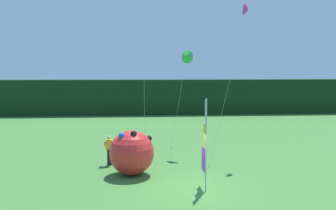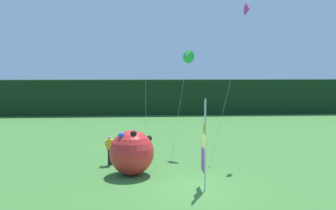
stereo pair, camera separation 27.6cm
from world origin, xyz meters
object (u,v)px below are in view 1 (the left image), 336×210
(inflatable_balloon, at_px, (132,153))
(kite_magenta_delta_2, at_px, (246,10))
(banner_flag, at_px, (205,146))
(person_near_banner, at_px, (131,145))
(person_mid_field, at_px, (109,150))
(folding_chair, at_px, (116,154))
(kite_green_delta_0, at_px, (186,57))

(inflatable_balloon, xyz_separation_m, kite_magenta_delta_2, (6.67, 3.09, 7.63))
(banner_flag, height_order, person_near_banner, banner_flag)
(person_mid_field, distance_m, folding_chair, 0.67)
(banner_flag, distance_m, kite_green_delta_0, 8.41)
(person_mid_field, bearing_deg, inflatable_balloon, -57.68)
(person_mid_field, xyz_separation_m, folding_chair, (0.38, 0.40, -0.37))
(person_near_banner, relative_size, kite_magenta_delta_2, 0.18)
(banner_flag, height_order, person_mid_field, banner_flag)
(kite_magenta_delta_2, bearing_deg, person_mid_field, -172.58)
(banner_flag, bearing_deg, person_near_banner, 120.48)
(folding_chair, bearing_deg, person_near_banner, 42.70)
(kite_magenta_delta_2, bearing_deg, banner_flag, -121.25)
(inflatable_balloon, distance_m, kite_magenta_delta_2, 10.60)
(person_mid_field, relative_size, inflatable_balloon, 0.71)
(person_near_banner, xyz_separation_m, person_mid_field, (-1.20, -1.17, -0.02))
(person_near_banner, bearing_deg, banner_flag, -59.52)
(person_near_banner, height_order, inflatable_balloon, inflatable_balloon)
(person_near_banner, distance_m, inflatable_balloon, 3.23)
(person_mid_field, relative_size, folding_chair, 1.87)
(person_mid_field, relative_size, kite_green_delta_0, 0.25)
(inflatable_balloon, height_order, kite_green_delta_0, kite_green_delta_0)
(person_mid_field, xyz_separation_m, kite_green_delta_0, (4.67, 2.74, 5.24))
(folding_chair, relative_size, kite_green_delta_0, 0.14)
(banner_flag, relative_size, kite_green_delta_0, 0.62)
(banner_flag, distance_m, inflatable_balloon, 4.20)
(person_mid_field, relative_size, kite_magenta_delta_2, 0.18)
(person_mid_field, distance_m, kite_magenta_delta_2, 11.26)
(folding_chair, height_order, kite_green_delta_0, kite_green_delta_0)
(inflatable_balloon, bearing_deg, person_mid_field, 122.32)
(kite_magenta_delta_2, bearing_deg, person_near_banner, 178.89)
(inflatable_balloon, bearing_deg, folding_chair, 110.59)
(person_near_banner, height_order, kite_magenta_delta_2, kite_magenta_delta_2)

